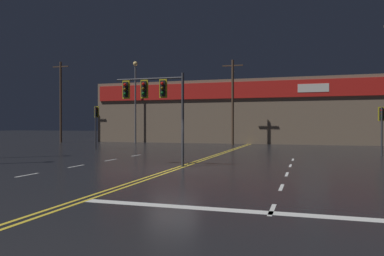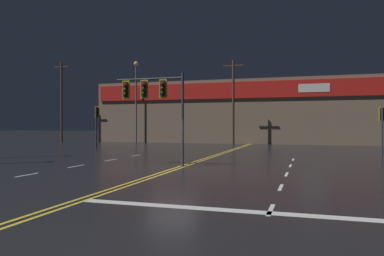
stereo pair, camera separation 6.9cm
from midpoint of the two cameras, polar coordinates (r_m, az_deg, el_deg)
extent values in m
plane|color=black|center=(18.20, -3.13, -6.40)|extent=(200.00, 200.00, 0.00)
cube|color=gold|center=(18.25, -3.57, -6.36)|extent=(0.12, 60.00, 0.01)
cube|color=gold|center=(18.15, -2.68, -6.40)|extent=(0.12, 60.00, 0.01)
cube|color=silver|center=(17.85, -23.91, -6.56)|extent=(0.12, 1.40, 0.01)
cube|color=silver|center=(20.68, -17.31, -5.58)|extent=(0.12, 1.40, 0.01)
cube|color=silver|center=(23.72, -12.36, -4.78)|extent=(0.12, 1.40, 0.01)
cube|color=silver|center=(26.90, -8.57, -4.15)|extent=(0.12, 1.40, 0.01)
cube|color=silver|center=(10.03, 11.91, -12.09)|extent=(0.12, 1.40, 0.01)
cube|color=silver|center=(13.55, 13.32, -8.78)|extent=(0.12, 1.40, 0.01)
cube|color=silver|center=(17.11, 14.14, -6.84)|extent=(0.12, 1.40, 0.01)
cube|color=silver|center=(20.68, 14.67, -5.57)|extent=(0.12, 1.40, 0.01)
cube|color=silver|center=(24.26, 15.04, -4.67)|extent=(0.12, 1.40, 0.01)
cube|color=silver|center=(9.67, 11.71, -12.56)|extent=(10.32, 0.40, 0.01)
cylinder|color=#38383D|center=(19.47, -1.52, 1.27)|extent=(0.14, 0.14, 4.89)
cylinder|color=#38383D|center=(20.31, -6.65, 7.44)|extent=(3.80, 0.10, 0.10)
cube|color=black|center=(19.94, -4.50, 6.01)|extent=(0.28, 0.24, 0.84)
cube|color=gold|center=(19.94, -4.50, 6.01)|extent=(0.42, 0.08, 0.99)
sphere|color=red|center=(19.82, -4.67, 6.78)|extent=(0.17, 0.17, 0.17)
sphere|color=#543707|center=(19.79, -4.67, 6.06)|extent=(0.17, 0.17, 0.17)
sphere|color=#084513|center=(19.77, -4.67, 5.33)|extent=(0.17, 0.17, 0.17)
cube|color=black|center=(20.36, -7.36, 5.90)|extent=(0.28, 0.24, 0.84)
cube|color=gold|center=(20.36, -7.36, 5.90)|extent=(0.42, 0.08, 0.99)
sphere|color=red|center=(20.25, -7.54, 6.64)|extent=(0.17, 0.17, 0.17)
sphere|color=#543707|center=(20.22, -7.54, 5.94)|extent=(0.17, 0.17, 0.17)
sphere|color=#084513|center=(20.20, -7.54, 5.22)|extent=(0.17, 0.17, 0.17)
cube|color=black|center=(20.84, -10.09, 5.77)|extent=(0.28, 0.24, 0.84)
cube|color=gold|center=(20.84, -10.09, 5.77)|extent=(0.42, 0.08, 0.99)
sphere|color=red|center=(20.72, -10.29, 6.50)|extent=(0.17, 0.17, 0.17)
sphere|color=#543707|center=(20.70, -10.29, 5.81)|extent=(0.17, 0.17, 0.17)
sphere|color=#084513|center=(20.67, -10.29, 5.11)|extent=(0.17, 0.17, 0.17)
cylinder|color=#38383D|center=(34.27, -14.53, 0.01)|extent=(0.13, 0.13, 3.80)
cube|color=black|center=(34.45, -14.38, 2.40)|extent=(0.28, 0.24, 0.84)
cube|color=gold|center=(34.45, -14.38, 2.40)|extent=(0.42, 0.08, 0.99)
sphere|color=red|center=(34.32, -14.52, 2.82)|extent=(0.17, 0.17, 0.17)
sphere|color=#543707|center=(34.31, -14.52, 2.40)|extent=(0.17, 0.17, 0.17)
sphere|color=#084513|center=(34.30, -14.52, 1.98)|extent=(0.17, 0.17, 0.17)
cylinder|color=#38383D|center=(29.31, 26.88, -0.48)|extent=(0.13, 0.13, 3.42)
cube|color=black|center=(29.49, 26.83, 1.93)|extent=(0.28, 0.24, 0.84)
cube|color=gold|center=(29.49, 26.83, 1.93)|extent=(0.42, 0.08, 0.99)
sphere|color=red|center=(29.34, 26.88, 2.43)|extent=(0.17, 0.17, 0.17)
sphere|color=#543707|center=(29.33, 26.88, 1.94)|extent=(0.17, 0.17, 0.17)
sphere|color=#084513|center=(29.33, 26.88, 1.44)|extent=(0.17, 0.17, 0.17)
cylinder|color=#59595E|center=(46.18, -8.66, 3.66)|extent=(0.20, 0.20, 9.45)
sphere|color=#F9D17A|center=(46.70, -8.67, 9.66)|extent=(0.56, 0.56, 0.56)
cube|color=#7A6651|center=(47.71, 9.62, 2.34)|extent=(38.98, 10.00, 7.42)
cube|color=red|center=(42.82, 8.73, 5.78)|extent=(38.20, 0.20, 1.86)
cube|color=white|center=(42.31, 17.94, 5.83)|extent=(3.20, 0.16, 0.90)
cylinder|color=#4C3828|center=(48.99, -19.40, 3.74)|extent=(0.26, 0.26, 9.95)
cube|color=#4C3828|center=(49.44, -19.42, 8.81)|extent=(2.20, 0.12, 0.12)
cylinder|color=#4C3828|center=(40.09, 6.17, 3.87)|extent=(0.26, 0.26, 9.07)
cube|color=#4C3828|center=(40.51, 6.18, 9.44)|extent=(2.20, 0.12, 0.12)
camera|label=1|loc=(0.03, -90.09, 0.00)|focal=35.00mm
camera|label=2|loc=(0.03, 89.91, 0.00)|focal=35.00mm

